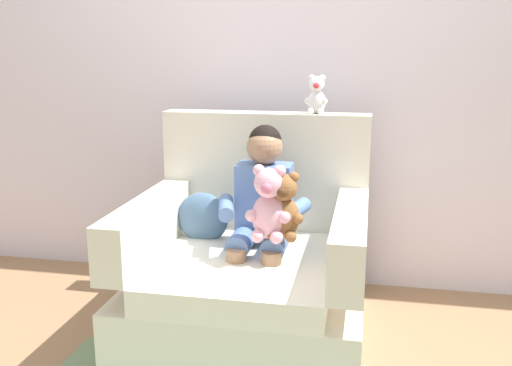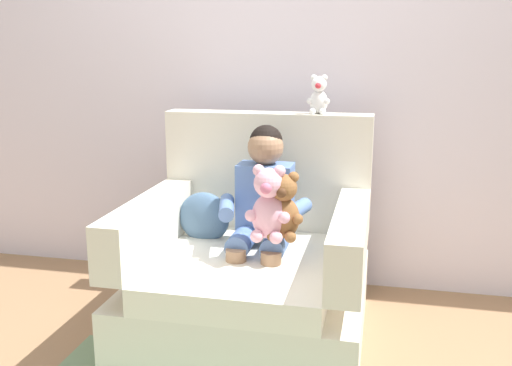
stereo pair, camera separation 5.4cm
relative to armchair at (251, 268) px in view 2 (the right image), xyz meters
The scene contains 8 objects.
ground_plane 0.32m from the armchair, 90.00° to the right, with size 8.00×8.00×0.00m, color #936D4C.
back_wall 1.21m from the armchair, 90.00° to the left, with size 6.00×0.10×2.60m, color silver.
armchair is the anchor object (origin of this frame).
seated_child 0.31m from the armchair, 38.56° to the left, with size 0.45×0.39×0.82m.
plush_pink 0.40m from the armchair, 52.97° to the right, with size 0.20×0.16×0.34m.
plush_brown 0.40m from the armchair, 35.89° to the right, with size 0.18×0.15×0.31m.
plush_white_on_backrest 0.91m from the armchair, 55.56° to the left, with size 0.12×0.09×0.20m.
throw_pillow 0.36m from the armchair, 153.36° to the left, with size 0.26×0.12×0.26m, color slate.
Camera 2 is at (0.58, -2.45, 1.33)m, focal length 40.34 mm.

